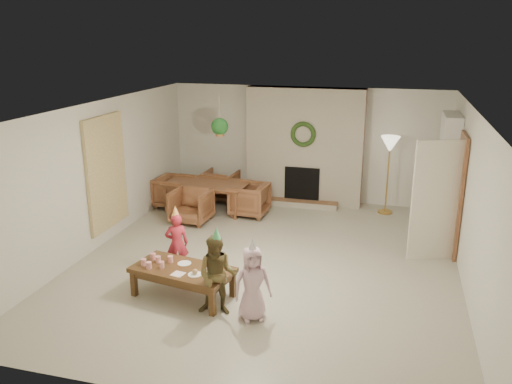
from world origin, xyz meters
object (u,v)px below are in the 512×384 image
(dining_chair_left, at_px, (174,192))
(dining_chair_right, at_px, (249,199))
(child_pink, at_px, (252,284))
(coffee_table_top, at_px, (183,270))
(child_plaid, at_px, (217,275))
(dining_chair_far, at_px, (220,185))
(dining_chair_near, at_px, (191,206))
(child_red, at_px, (177,244))
(dining_table, at_px, (207,197))

(dining_chair_left, bearing_deg, dining_chair_right, -90.00)
(dining_chair_left, relative_size, child_pink, 0.73)
(dining_chair_right, bearing_deg, child_pink, 19.76)
(coffee_table_top, distance_m, child_plaid, 0.72)
(dining_chair_far, bearing_deg, dining_chair_right, 141.34)
(dining_chair_far, bearing_deg, child_plaid, 111.80)
(child_plaid, bearing_deg, child_pink, -9.93)
(dining_chair_near, relative_size, child_plaid, 0.67)
(dining_chair_near, xyz_separation_m, child_red, (0.65, -2.18, 0.15))
(dining_chair_near, relative_size, child_pink, 0.73)
(dining_chair_right, distance_m, coffee_table_top, 3.56)
(dining_chair_far, relative_size, coffee_table_top, 0.52)
(dining_chair_near, bearing_deg, coffee_table_top, -66.98)
(child_plaid, bearing_deg, dining_chair_near, 109.18)
(dining_chair_near, bearing_deg, child_red, -70.18)
(dining_chair_near, distance_m, child_red, 2.28)
(dining_table, bearing_deg, coffee_table_top, -71.51)
(dining_chair_near, distance_m, child_pink, 3.84)
(dining_chair_left, bearing_deg, child_pink, -141.17)
(dining_chair_far, relative_size, dining_chair_right, 1.00)
(dining_chair_left, xyz_separation_m, child_pink, (2.85, -3.99, 0.17))
(dining_table, distance_m, dining_chair_right, 0.95)
(dining_chair_far, relative_size, child_red, 0.75)
(dining_table, relative_size, child_plaid, 1.56)
(dining_chair_right, height_order, coffee_table_top, dining_chair_right)
(dining_chair_left, distance_m, child_red, 3.27)
(dining_chair_near, height_order, child_pink, child_pink)
(dining_chair_near, relative_size, dining_chair_far, 1.00)
(dining_chair_near, bearing_deg, dining_chair_left, 135.00)
(dining_table, xyz_separation_m, child_red, (0.60, -2.93, 0.18))
(child_red, distance_m, child_plaid, 1.42)
(dining_table, distance_m, child_red, 3.00)
(child_red, distance_m, child_pink, 1.80)
(dining_table, xyz_separation_m, dining_chair_near, (-0.04, -0.75, 0.03))
(dining_chair_far, xyz_separation_m, dining_chair_right, (0.90, -0.81, 0.00))
(dining_chair_near, height_order, dining_chair_left, same)
(dining_chair_far, bearing_deg, coffee_table_top, 105.41)
(dining_chair_far, height_order, child_red, child_red)
(dining_chair_far, bearing_deg, dining_chair_left, 45.00)
(child_plaid, distance_m, child_pink, 0.48)
(dining_table, height_order, child_plaid, child_plaid)
(dining_chair_near, xyz_separation_m, coffee_table_top, (1.02, -2.85, 0.07))
(dining_chair_far, bearing_deg, dining_table, 90.00)
(child_red, bearing_deg, coffee_table_top, 91.89)
(dining_table, xyz_separation_m, coffee_table_top, (0.98, -3.61, 0.10))
(dining_chair_far, bearing_deg, child_red, 101.92)
(child_plaid, bearing_deg, dining_chair_right, 91.43)
(dining_chair_near, height_order, child_red, child_red)
(dining_chair_near, distance_m, child_plaid, 3.59)
(dining_table, height_order, dining_chair_left, dining_chair_left)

